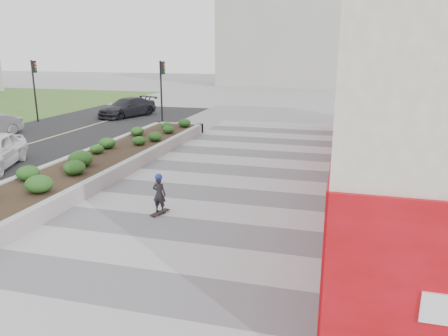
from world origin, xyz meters
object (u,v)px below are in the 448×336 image
(traffic_signal_far, at_px, (34,82))
(skateboarder, at_px, (159,194))
(planter, at_px, (103,159))
(car_dark, at_px, (127,107))
(traffic_signal_near, at_px, (162,84))

(traffic_signal_far, relative_size, skateboarder, 3.25)
(planter, bearing_deg, skateboarder, -44.13)
(skateboarder, height_order, car_dark, car_dark)
(traffic_signal_near, xyz_separation_m, traffic_signal_far, (-9.20, -0.50, 0.00))
(traffic_signal_far, height_order, skateboarder, traffic_signal_far)
(skateboarder, relative_size, car_dark, 0.27)
(traffic_signal_near, bearing_deg, skateboarder, -67.43)
(traffic_signal_near, relative_size, skateboarder, 3.25)
(traffic_signal_near, xyz_separation_m, car_dark, (-4.29, 3.26, -2.06))
(skateboarder, bearing_deg, traffic_signal_near, 131.05)
(planter, bearing_deg, traffic_signal_near, 99.35)
(planter, relative_size, traffic_signal_near, 4.29)
(car_dark, bearing_deg, traffic_signal_near, -17.13)
(traffic_signal_far, height_order, car_dark, traffic_signal_far)
(traffic_signal_near, relative_size, car_dark, 0.87)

